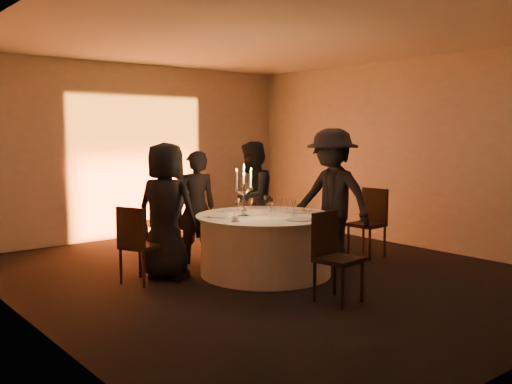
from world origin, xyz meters
TOP-DOWN VIEW (x-y plane):
  - floor at (0.00, 0.00)m, footprint 7.00×7.00m
  - ceiling at (0.00, 0.00)m, footprint 7.00×7.00m
  - wall_back at (0.00, 3.50)m, footprint 7.00×0.00m
  - wall_left at (-3.00, 0.00)m, footprint 0.00×7.00m
  - wall_right at (3.00, 0.00)m, footprint 0.00×7.00m
  - uplighter_fixture at (0.00, 3.20)m, footprint 0.25×0.12m
  - banquet_table at (0.00, 0.00)m, footprint 1.80×1.80m
  - chair_left at (-1.53, 0.58)m, footprint 0.54×0.54m
  - chair_back_left at (-0.57, 1.61)m, footprint 0.59×0.59m
  - chair_back_right at (0.88, 1.33)m, footprint 0.63×0.63m
  - chair_right at (1.88, -0.15)m, footprint 0.48×0.48m
  - chair_front at (-0.19, -1.36)m, footprint 0.47×0.47m
  - guest_left at (-1.11, 0.60)m, footprint 0.87×0.99m
  - guest_back_left at (-0.35, 1.10)m, footprint 0.66×0.53m
  - guest_back_right at (0.56, 1.00)m, footprint 1.03×0.96m
  - guest_right at (1.06, -0.16)m, footprint 0.87×1.30m
  - plate_left at (-0.56, 0.26)m, footprint 0.36×0.28m
  - plate_back_left at (-0.17, 0.53)m, footprint 0.35×0.25m
  - plate_back_right at (0.31, 0.54)m, footprint 0.36×0.29m
  - plate_right at (0.54, -0.12)m, footprint 0.36×0.28m
  - plate_front at (0.04, -0.59)m, footprint 0.36×0.30m
  - coffee_cup at (-0.63, -0.19)m, footprint 0.11×0.11m
  - candelabra at (-0.32, 0.04)m, footprint 0.28×0.14m
  - wine_glass_a at (0.31, -0.19)m, footprint 0.07×0.07m
  - wine_glass_b at (-0.03, 0.27)m, footprint 0.07×0.07m
  - wine_glass_c at (-0.15, 0.39)m, footprint 0.07×0.07m
  - wine_glass_d at (-0.07, -0.18)m, footprint 0.07×0.07m
  - wine_glass_e at (0.28, 0.03)m, footprint 0.07×0.07m
  - wine_glass_f at (-0.22, 0.19)m, footprint 0.07×0.07m
  - wine_glass_g at (0.37, 0.00)m, footprint 0.07×0.07m
  - wine_glass_h at (0.20, -0.31)m, footprint 0.07×0.07m
  - wine_glass_i at (0.35, 0.43)m, footprint 0.07×0.07m
  - tumbler_a at (-0.39, 0.11)m, footprint 0.07×0.07m
  - tumbler_b at (-0.21, 0.10)m, footprint 0.07×0.07m
  - tumbler_c at (0.02, -0.12)m, footprint 0.07×0.07m

SIDE VIEW (x-z plane):
  - floor at x=0.00m, z-range 0.00..0.00m
  - uplighter_fixture at x=0.00m, z-range 0.00..0.10m
  - banquet_table at x=0.00m, z-range 0.00..0.77m
  - chair_left at x=-1.53m, z-range 0.06..1.01m
  - chair_front at x=-0.19m, z-range 0.06..1.03m
  - chair_right at x=1.88m, z-range 0.06..1.07m
  - chair_back_right at x=0.88m, z-range 0.07..1.12m
  - chair_back_left at x=-0.57m, z-range 0.07..1.14m
  - plate_back_left at x=-0.17m, z-range 0.77..0.78m
  - plate_left at x=-0.56m, z-range 0.77..0.78m
  - plate_back_right at x=0.31m, z-range 0.77..0.78m
  - plate_front at x=0.04m, z-range 0.77..0.78m
  - guest_back_left at x=-0.35m, z-range 0.00..1.57m
  - plate_right at x=0.54m, z-range 0.74..0.83m
  - coffee_cup at x=-0.63m, z-range 0.77..0.83m
  - tumbler_a at x=-0.39m, z-range 0.77..0.86m
  - tumbler_b at x=-0.21m, z-range 0.77..0.86m
  - tumbler_c at x=0.02m, z-range 0.77..0.86m
  - guest_back_right at x=0.56m, z-range 0.00..1.69m
  - guest_left at x=-1.11m, z-range 0.00..1.71m
  - wine_glass_a at x=0.31m, z-range 0.81..1.00m
  - wine_glass_b at x=-0.03m, z-range 0.81..1.00m
  - wine_glass_c at x=-0.15m, z-range 0.81..1.00m
  - wine_glass_d at x=-0.07m, z-range 0.81..1.00m
  - wine_glass_e at x=0.28m, z-range 0.81..1.00m
  - wine_glass_f at x=-0.22m, z-range 0.81..1.00m
  - wine_glass_g at x=0.37m, z-range 0.81..1.00m
  - wine_glass_h at x=0.20m, z-range 0.81..1.00m
  - wine_glass_i at x=0.35m, z-range 0.81..1.00m
  - guest_right at x=1.06m, z-range 0.00..1.88m
  - candelabra at x=-0.32m, z-range 0.67..1.34m
  - wall_back at x=0.00m, z-range -2.00..5.00m
  - wall_left at x=-3.00m, z-range -2.00..5.00m
  - wall_right at x=3.00m, z-range -2.00..5.00m
  - ceiling at x=0.00m, z-range 3.00..3.00m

